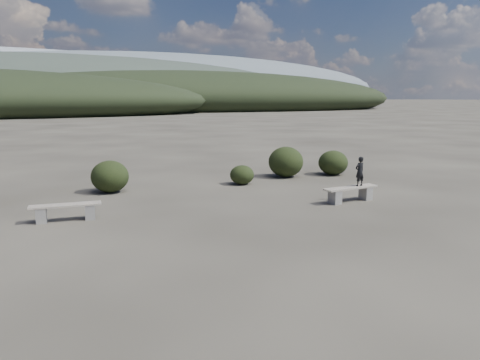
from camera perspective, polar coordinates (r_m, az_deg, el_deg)
name	(u,v)px	position (r m, az deg, el deg)	size (l,w,h in m)	color
ground	(303,257)	(10.24, 7.72, -9.25)	(1200.00, 1200.00, 0.00)	#302C26
bench_left	(66,211)	(13.76, -20.47, -3.54)	(1.92, 0.56, 0.47)	slate
bench_right	(351,193)	(15.67, 13.34, -1.52)	(2.01, 0.60, 0.50)	slate
seated_person	(360,171)	(15.79, 14.39, 1.03)	(0.35, 0.23, 0.97)	black
shrub_b	(110,176)	(17.38, -15.58, 0.42)	(1.34, 1.34, 1.15)	black
shrub_c	(242,175)	(18.29, 0.24, 0.64)	(0.95, 0.95, 0.76)	black
shrub_d	(286,162)	(20.07, 5.61, 2.22)	(1.49, 1.49, 1.30)	black
shrub_e	(333,163)	(20.95, 11.28, 2.08)	(1.29, 1.29, 1.08)	black
mountain_ridges	(26,86)	(347.36, -24.64, 10.38)	(500.00, 400.00, 56.00)	black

